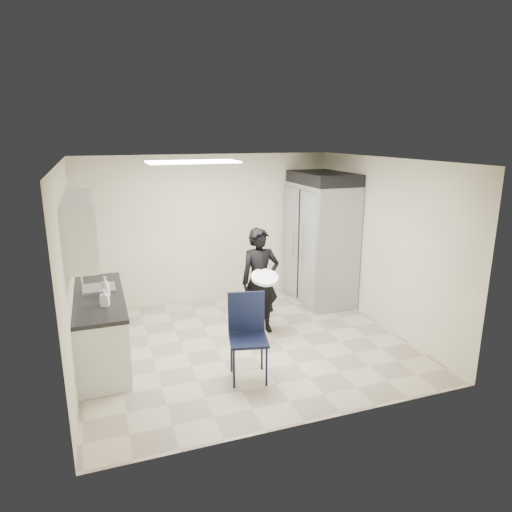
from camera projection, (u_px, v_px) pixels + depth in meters
name	position (u px, v px, depth m)	size (l,w,h in m)	color
floor	(246.00, 344.00, 6.59)	(4.50, 4.50, 0.00)	#B5A88E
ceiling	(245.00, 160.00, 5.91)	(4.50, 4.50, 0.00)	silver
back_wall	(210.00, 229.00, 8.07)	(4.50, 4.50, 0.00)	beige
left_wall	(69.00, 273.00, 5.52)	(4.00, 4.00, 0.00)	beige
right_wall	(384.00, 244.00, 6.98)	(4.00, 4.00, 0.00)	beige
ceiling_panel	(193.00, 162.00, 6.09)	(1.20, 0.60, 0.02)	white
lower_counter	(101.00, 330.00, 6.03)	(0.60, 1.90, 0.86)	silver
countertop	(98.00, 297.00, 5.91)	(0.64, 1.95, 0.05)	black
sink	(99.00, 292.00, 6.15)	(0.42, 0.40, 0.14)	gray
faucet	(82.00, 283.00, 6.04)	(0.02, 0.02, 0.24)	silver
upper_cabinets	(80.00, 227.00, 5.62)	(0.35, 1.80, 0.75)	silver
towel_dispenser	(78.00, 226.00, 6.70)	(0.22, 0.30, 0.35)	black
notice_sticker_left	(71.00, 277.00, 5.64)	(0.00, 0.12, 0.07)	yellow
notice_sticker_right	(71.00, 276.00, 5.83)	(0.00, 0.12, 0.07)	yellow
commercial_fridge	(321.00, 244.00, 8.07)	(0.80, 1.35, 2.10)	gray
fridge_compressor	(323.00, 178.00, 7.77)	(0.80, 1.35, 0.20)	black
folding_chair	(248.00, 340.00, 5.53)	(0.46, 0.46, 1.03)	black
man_tuxedo	(260.00, 281.00, 6.81)	(0.59, 0.39, 1.61)	black
bucket_lid	(265.00, 277.00, 6.54)	(0.39, 0.39, 0.05)	silver
soap_bottle_a	(106.00, 287.00, 5.81)	(0.11, 0.11, 0.27)	silver
soap_bottle_b	(105.00, 297.00, 5.52)	(0.10, 0.10, 0.22)	silver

